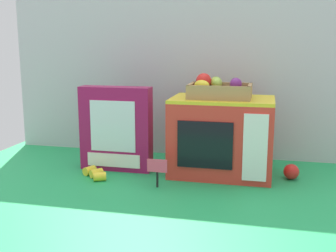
{
  "coord_description": "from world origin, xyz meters",
  "views": [
    {
      "loc": [
        0.33,
        -1.51,
        0.5
      ],
      "look_at": [
        -0.03,
        0.04,
        0.18
      ],
      "focal_mm": 45.58,
      "sensor_mm": 36.0,
      "label": 1
    }
  ],
  "objects_px": {
    "food_groups_crate": "(218,90)",
    "loose_toy_apple": "(291,172)",
    "cookie_set_box": "(116,129)",
    "price_sign": "(157,169)",
    "loose_toy_banana": "(95,173)",
    "toy_microwave": "(222,136)"
  },
  "relations": [
    {
      "from": "cookie_set_box",
      "to": "price_sign",
      "type": "distance_m",
      "value": 0.29
    },
    {
      "from": "price_sign",
      "to": "loose_toy_apple",
      "type": "distance_m",
      "value": 0.5
    },
    {
      "from": "cookie_set_box",
      "to": "price_sign",
      "type": "relative_size",
      "value": 3.26
    },
    {
      "from": "food_groups_crate",
      "to": "cookie_set_box",
      "type": "distance_m",
      "value": 0.42
    },
    {
      "from": "toy_microwave",
      "to": "food_groups_crate",
      "type": "distance_m",
      "value": 0.18
    },
    {
      "from": "price_sign",
      "to": "cookie_set_box",
      "type": "bearing_deg",
      "value": 141.0
    },
    {
      "from": "food_groups_crate",
      "to": "loose_toy_banana",
      "type": "bearing_deg",
      "value": -160.06
    },
    {
      "from": "loose_toy_apple",
      "to": "food_groups_crate",
      "type": "bearing_deg",
      "value": 178.11
    },
    {
      "from": "price_sign",
      "to": "loose_toy_banana",
      "type": "relative_size",
      "value": 0.87
    },
    {
      "from": "toy_microwave",
      "to": "price_sign",
      "type": "height_order",
      "value": "toy_microwave"
    },
    {
      "from": "toy_microwave",
      "to": "food_groups_crate",
      "type": "relative_size",
      "value": 1.66
    },
    {
      "from": "cookie_set_box",
      "to": "price_sign",
      "type": "height_order",
      "value": "cookie_set_box"
    },
    {
      "from": "toy_microwave",
      "to": "loose_toy_banana",
      "type": "distance_m",
      "value": 0.49
    },
    {
      "from": "toy_microwave",
      "to": "cookie_set_box",
      "type": "relative_size",
      "value": 1.15
    },
    {
      "from": "food_groups_crate",
      "to": "loose_toy_apple",
      "type": "xyz_separation_m",
      "value": [
        0.28,
        -0.01,
        -0.29
      ]
    },
    {
      "from": "price_sign",
      "to": "food_groups_crate",
      "type": "bearing_deg",
      "value": 49.34
    },
    {
      "from": "food_groups_crate",
      "to": "loose_toy_apple",
      "type": "distance_m",
      "value": 0.4
    },
    {
      "from": "toy_microwave",
      "to": "loose_toy_apple",
      "type": "xyz_separation_m",
      "value": [
        0.26,
        -0.01,
        -0.12
      ]
    },
    {
      "from": "loose_toy_banana",
      "to": "cookie_set_box",
      "type": "bearing_deg",
      "value": 70.32
    },
    {
      "from": "cookie_set_box",
      "to": "price_sign",
      "type": "bearing_deg",
      "value": -39.0
    },
    {
      "from": "food_groups_crate",
      "to": "loose_toy_banana",
      "type": "height_order",
      "value": "food_groups_crate"
    },
    {
      "from": "toy_microwave",
      "to": "price_sign",
      "type": "xyz_separation_m",
      "value": [
        -0.2,
        -0.2,
        -0.08
      ]
    }
  ]
}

